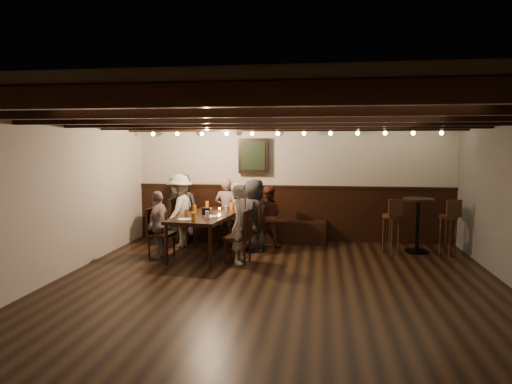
% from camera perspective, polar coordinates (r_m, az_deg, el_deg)
% --- Properties ---
extents(room, '(7.00, 7.00, 7.00)m').
position_cam_1_polar(room, '(8.21, 2.00, -0.40)').
color(room, black).
rests_on(room, ground).
extents(dining_table, '(1.09, 2.04, 0.73)m').
position_cam_1_polar(dining_table, '(8.29, -6.04, -3.16)').
color(dining_table, black).
rests_on(dining_table, floor).
extents(chair_left_near, '(0.47, 0.47, 0.94)m').
position_cam_1_polar(chair_left_near, '(9.04, -9.29, -4.93)').
color(chair_left_near, black).
rests_on(chair_left_near, floor).
extents(chair_left_far, '(0.44, 0.44, 0.87)m').
position_cam_1_polar(chair_left_far, '(8.24, -11.83, -6.18)').
color(chair_left_far, black).
rests_on(chair_left_far, floor).
extents(chair_right_near, '(0.46, 0.46, 0.91)m').
position_cam_1_polar(chair_right_near, '(8.56, -0.41, -5.52)').
color(chair_right_near, black).
rests_on(chair_right_near, floor).
extents(chair_right_far, '(0.46, 0.46, 0.90)m').
position_cam_1_polar(chair_right_far, '(7.72, -2.16, -6.82)').
color(chair_right_far, black).
rests_on(chair_right_far, floor).
extents(person_bench_left, '(0.73, 0.52, 1.39)m').
position_cam_1_polar(person_bench_left, '(9.45, -9.23, -1.93)').
color(person_bench_left, '#242527').
rests_on(person_bench_left, floor).
extents(person_bench_centre, '(0.51, 0.36, 1.31)m').
position_cam_1_polar(person_bench_centre, '(9.27, -3.75, -2.28)').
color(person_bench_centre, gray).
rests_on(person_bench_centre, floor).
extents(person_bench_right, '(0.62, 0.51, 1.19)m').
position_cam_1_polar(person_bench_right, '(8.89, 1.47, -3.02)').
color(person_bench_right, '#50261B').
rests_on(person_bench_right, floor).
extents(person_left_near, '(0.62, 0.97, 1.41)m').
position_cam_1_polar(person_left_near, '(8.98, -9.51, -2.28)').
color(person_left_near, '#A49D8B').
rests_on(person_left_near, floor).
extents(person_left_far, '(0.36, 0.72, 1.18)m').
position_cam_1_polar(person_left_far, '(8.19, -12.08, -3.96)').
color(person_left_far, gray).
rests_on(person_left_far, floor).
extents(person_right_near, '(0.50, 0.70, 1.35)m').
position_cam_1_polar(person_right_near, '(8.49, -0.21, -2.91)').
color(person_right_near, black).
rests_on(person_right_near, floor).
extents(person_right_far, '(0.37, 0.52, 1.34)m').
position_cam_1_polar(person_right_far, '(7.63, -1.95, -3.93)').
color(person_right_far, '#B1A796').
rests_on(person_right_far, floor).
extents(pint_a, '(0.07, 0.07, 0.14)m').
position_cam_1_polar(pint_a, '(9.02, -6.15, -1.58)').
color(pint_a, '#BF7219').
rests_on(pint_a, dining_table).
extents(pint_b, '(0.07, 0.07, 0.14)m').
position_cam_1_polar(pint_b, '(8.80, -3.03, -1.75)').
color(pint_b, '#BF7219').
rests_on(pint_b, dining_table).
extents(pint_c, '(0.07, 0.07, 0.14)m').
position_cam_1_polar(pint_c, '(8.47, -7.71, -2.09)').
color(pint_c, '#BF7219').
rests_on(pint_c, dining_table).
extents(pint_d, '(0.07, 0.07, 0.14)m').
position_cam_1_polar(pint_d, '(8.36, -3.64, -2.16)').
color(pint_d, silver).
rests_on(pint_d, dining_table).
extents(pint_e, '(0.07, 0.07, 0.14)m').
position_cam_1_polar(pint_e, '(7.94, -8.69, -2.65)').
color(pint_e, '#BF7219').
rests_on(pint_e, dining_table).
extents(pint_f, '(0.07, 0.07, 0.14)m').
position_cam_1_polar(pint_f, '(7.69, -6.10, -2.89)').
color(pint_f, silver).
rests_on(pint_f, dining_table).
extents(pint_g, '(0.07, 0.07, 0.14)m').
position_cam_1_polar(pint_g, '(7.52, -7.85, -3.12)').
color(pint_g, '#BF7219').
rests_on(pint_g, dining_table).
extents(plate_near, '(0.24, 0.24, 0.01)m').
position_cam_1_polar(plate_near, '(7.69, -8.94, -3.40)').
color(plate_near, white).
rests_on(plate_near, dining_table).
extents(plate_far, '(0.24, 0.24, 0.01)m').
position_cam_1_polar(plate_far, '(7.94, -5.59, -3.07)').
color(plate_far, white).
rests_on(plate_far, dining_table).
extents(condiment_caddy, '(0.15, 0.10, 0.12)m').
position_cam_1_polar(condiment_caddy, '(8.22, -6.17, -2.38)').
color(condiment_caddy, black).
rests_on(condiment_caddy, dining_table).
extents(candle, '(0.05, 0.05, 0.05)m').
position_cam_1_polar(candle, '(8.51, -4.58, -2.32)').
color(candle, beige).
rests_on(candle, dining_table).
extents(high_top_table, '(0.57, 0.57, 1.01)m').
position_cam_1_polar(high_top_table, '(8.87, 19.56, -2.96)').
color(high_top_table, black).
rests_on(high_top_table, floor).
extents(bar_stool_left, '(0.35, 0.37, 1.02)m').
position_cam_1_polar(bar_stool_left, '(8.63, 16.50, -4.99)').
color(bar_stool_left, '#321C10').
rests_on(bar_stool_left, floor).
extents(bar_stool_right, '(0.35, 0.36, 1.02)m').
position_cam_1_polar(bar_stool_right, '(8.88, 22.88, -4.92)').
color(bar_stool_right, '#321C10').
rests_on(bar_stool_right, floor).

